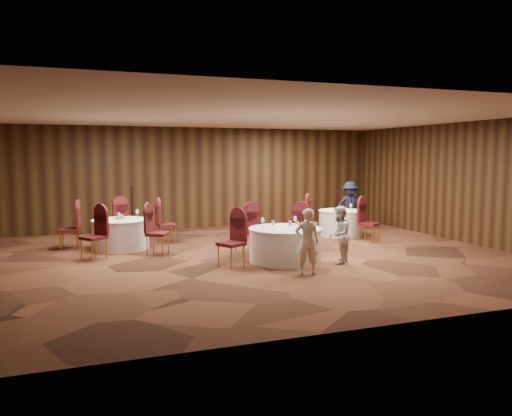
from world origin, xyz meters
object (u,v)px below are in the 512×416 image
object	(u,v)px
table_left	(121,234)
table_right	(341,223)
table_main	(285,245)
mic_stand	(132,224)
woman_a	(307,242)
woman_b	(339,235)
man_c	(350,206)

from	to	relation	value
table_left	table_right	distance (m)	6.17
table_main	mic_stand	xyz separation A→B (m)	(-2.80, 4.31, 0.04)
table_left	woman_a	size ratio (longest dim) A/B	1.07
mic_stand	woman_b	xyz separation A→B (m)	(3.82, -4.88, 0.21)
woman_a	man_c	xyz separation A→B (m)	(3.86, 4.94, 0.10)
table_left	man_c	size ratio (longest dim) A/B	0.92
mic_stand	man_c	xyz separation A→B (m)	(6.58, -0.64, 0.34)
table_left	table_right	size ratio (longest dim) A/B	1.09
woman_a	man_c	bearing A→B (deg)	-109.61
table_left	table_right	bearing A→B (deg)	-0.14
mic_stand	woman_b	distance (m)	6.20
table_main	man_c	size ratio (longest dim) A/B	1.06
woman_a	woman_b	distance (m)	1.30
table_main	table_right	xyz separation A→B (m)	(2.91, 2.72, 0.00)
woman_a	man_c	distance (m)	6.27
table_main	woman_b	distance (m)	1.18
mic_stand	man_c	bearing A→B (deg)	-5.57
table_left	mic_stand	bearing A→B (deg)	73.98
table_left	mic_stand	size ratio (longest dim) A/B	0.96
woman_b	mic_stand	bearing A→B (deg)	-101.17
table_right	man_c	xyz separation A→B (m)	(0.87, 0.95, 0.38)
mic_stand	man_c	distance (m)	6.62
man_c	table_right	bearing A→B (deg)	-106.32
mic_stand	woman_a	bearing A→B (deg)	-63.97
table_main	mic_stand	world-z (taller)	mic_stand
table_left	table_right	world-z (taller)	same
table_right	table_main	bearing A→B (deg)	-136.90
table_main	man_c	xyz separation A→B (m)	(3.78, 3.67, 0.38)
man_c	table_main	bearing A→B (deg)	-109.69
table_right	table_left	bearing A→B (deg)	179.86
table_right	woman_b	distance (m)	3.80
table_left	mic_stand	distance (m)	1.64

